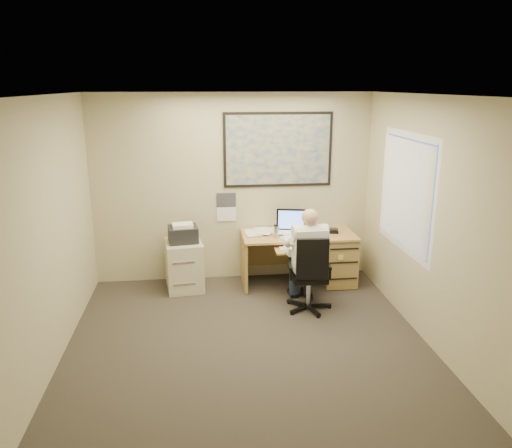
{
  "coord_description": "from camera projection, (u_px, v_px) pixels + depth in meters",
  "views": [
    {
      "loc": [
        -0.5,
        -4.79,
        2.8
      ],
      "look_at": [
        0.22,
        1.3,
        1.08
      ],
      "focal_mm": 35.0,
      "sensor_mm": 36.0,
      "label": 1
    }
  ],
  "objects": [
    {
      "name": "wall_calendar",
      "position": [
        226.0,
        207.0,
        7.23
      ],
      "size": [
        0.28,
        0.01,
        0.42
      ],
      "primitive_type": "cube",
      "color": "white",
      "rests_on": "room_shell"
    },
    {
      "name": "window_blinds",
      "position": [
        406.0,
        193.0,
        5.96
      ],
      "size": [
        0.06,
        1.4,
        1.3
      ],
      "primitive_type": null,
      "color": "white",
      "rests_on": "room_shell"
    },
    {
      "name": "desk",
      "position": [
        320.0,
        253.0,
        7.23
      ],
      "size": [
        1.6,
        0.97,
        1.07
      ],
      "color": "tan",
      "rests_on": "ground"
    },
    {
      "name": "filing_cabinet",
      "position": [
        184.0,
        261.0,
        7.0
      ],
      "size": [
        0.56,
        0.65,
        0.96
      ],
      "rotation": [
        0.0,
        0.0,
        0.13
      ],
      "color": "beige",
      "rests_on": "ground"
    },
    {
      "name": "room_shell",
      "position": [
        249.0,
        233.0,
        5.03
      ],
      "size": [
        4.0,
        4.5,
        2.7
      ],
      "color": "#312C26",
      "rests_on": "ground"
    },
    {
      "name": "office_chair",
      "position": [
        310.0,
        289.0,
        6.33
      ],
      "size": [
        0.64,
        0.64,
        1.01
      ],
      "rotation": [
        0.0,
        0.0,
        -0.06
      ],
      "color": "black",
      "rests_on": "ground"
    },
    {
      "name": "world_map",
      "position": [
        278.0,
        150.0,
        7.08
      ],
      "size": [
        1.56,
        0.03,
        1.06
      ],
      "primitive_type": "cube",
      "color": "#1E4C93",
      "rests_on": "room_shell"
    },
    {
      "name": "person",
      "position": [
        309.0,
        260.0,
        6.31
      ],
      "size": [
        0.59,
        0.82,
        1.32
      ],
      "primitive_type": null,
      "rotation": [
        0.0,
        0.0,
        0.04
      ],
      "color": "white",
      "rests_on": "office_chair"
    }
  ]
}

